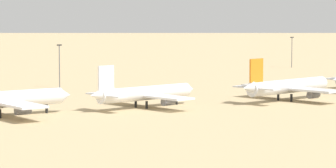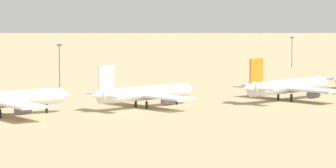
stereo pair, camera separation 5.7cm
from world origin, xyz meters
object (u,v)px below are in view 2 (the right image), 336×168
Objects in this scene: parked_jet_orange_4 at (287,86)px; light_pole_mid at (59,63)px; parked_jet_white_3 at (144,93)px; light_pole_west at (292,50)px; parked_jet_red_2 at (0,100)px.

light_pole_mid reaches higher than parked_jet_orange_4.
light_pole_west reaches higher than parked_jet_white_3.
parked_jet_red_2 is at bearing -124.86° from light_pole_mid.
light_pole_mid is at bearing 106.91° from parked_jet_orange_4.
parked_jet_orange_4 is (91.05, -8.58, -0.09)m from parked_jet_red_2.
light_pole_west is at bearing 15.59° from light_pole_mid.
parked_jet_white_3 is 0.94× the size of parked_jet_orange_4.
light_pole_mid is (4.82, 70.89, 4.88)m from parked_jet_white_3.
light_pole_west is 146.37m from light_pole_mid.
parked_jet_white_3 is 2.61× the size of light_pole_west.
parked_jet_red_2 reaches higher than parked_jet_white_3.
parked_jet_red_2 is 217.96m from light_pole_west.
parked_jet_red_2 reaches higher than parked_jet_orange_4.
light_pole_west is at bearing 37.97° from parked_jet_orange_4.
parked_jet_orange_4 is 2.78× the size of light_pole_west.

